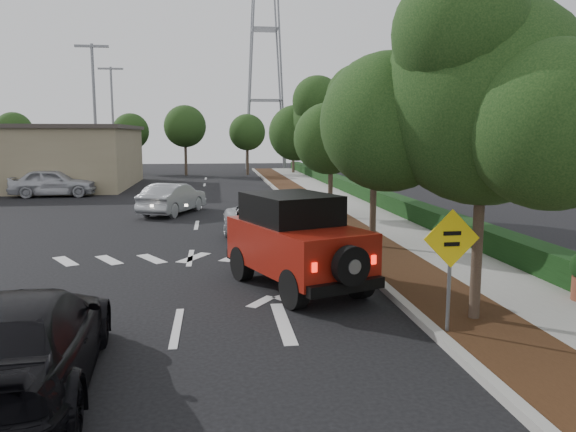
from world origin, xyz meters
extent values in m
plane|color=black|center=(0.00, 0.00, 0.00)|extent=(120.00, 120.00, 0.00)
cube|color=#9E9B93|center=(4.60, 12.00, 0.07)|extent=(0.20, 70.00, 0.15)
cube|color=black|center=(5.60, 12.00, 0.06)|extent=(1.80, 70.00, 0.12)
cube|color=gray|center=(7.50, 12.00, 0.06)|extent=(2.00, 70.00, 0.12)
cube|color=black|center=(8.90, 12.00, 0.40)|extent=(0.80, 70.00, 0.80)
cylinder|color=black|center=(1.38, 3.31, 0.42)|extent=(0.58, 0.89, 0.84)
cylinder|color=black|center=(2.91, 3.90, 0.42)|extent=(0.58, 0.89, 0.84)
cylinder|color=black|center=(2.33, 0.85, 0.42)|extent=(0.58, 0.89, 0.84)
cylinder|color=black|center=(3.86, 1.44, 0.42)|extent=(0.58, 0.89, 0.84)
cube|color=maroon|center=(2.62, 2.37, 1.00)|extent=(3.16, 4.30, 1.05)
cube|color=black|center=(2.51, 2.67, 1.86)|extent=(2.39, 2.62, 0.67)
cube|color=maroon|center=(2.09, 3.75, 0.91)|extent=(1.94, 1.61, 0.86)
cube|color=black|center=(3.35, 0.48, 0.52)|extent=(1.74, 0.82, 0.23)
cylinder|color=black|center=(3.40, 0.35, 1.00)|extent=(0.83, 0.50, 0.80)
cube|color=#FF190C|center=(2.66, 0.29, 1.00)|extent=(0.11, 0.08, 0.19)
cube|color=#FF190C|center=(3.99, 0.80, 1.00)|extent=(0.11, 0.08, 0.19)
imported|color=#B3B6BC|center=(2.33, 7.64, 0.67)|extent=(2.74, 5.03, 1.34)
imported|color=black|center=(-1.96, -2.41, 0.73)|extent=(2.45, 5.20, 1.47)
imported|color=#94979B|center=(-1.15, 15.44, 0.70)|extent=(2.95, 4.47, 1.39)
imported|color=#B8B9C0|center=(-8.53, 23.53, 0.81)|extent=(4.83, 2.17, 1.61)
cylinder|color=slate|center=(4.80, -1.12, 1.12)|extent=(0.07, 0.07, 2.01)
cube|color=yellow|center=(4.80, -1.15, 1.79)|extent=(1.03, 0.06, 1.03)
cube|color=black|center=(4.80, -1.17, 1.88)|extent=(0.32, 0.02, 0.07)
cube|color=black|center=(4.80, -1.17, 1.69)|extent=(0.29, 0.02, 0.07)
camera|label=1|loc=(0.76, -10.24, 3.57)|focal=35.00mm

